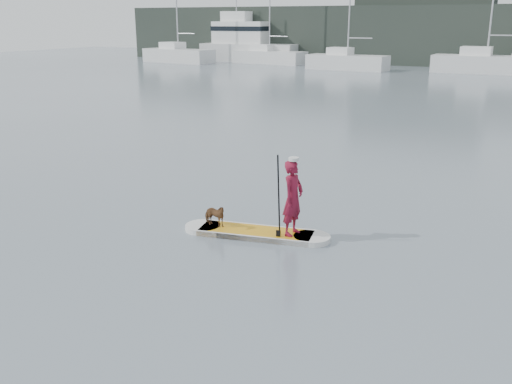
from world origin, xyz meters
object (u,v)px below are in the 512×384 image
at_px(paddleboard, 256,233).
at_px(sailboat_d, 485,62).
at_px(dog, 214,215).
at_px(sailboat_b, 269,56).
at_px(motor_yacht_b, 246,43).
at_px(sailboat_a, 178,54).
at_px(paddler, 293,198).
at_px(sailboat_c, 347,61).

xyz_separation_m(paddleboard, sailboat_d, (0.18, 44.81, 0.91)).
relative_size(dog, sailboat_d, 0.04).
bearing_deg(dog, sailboat_b, 30.57).
relative_size(dog, motor_yacht_b, 0.05).
xyz_separation_m(sailboat_a, sailboat_d, (31.94, 1.16, 0.10)).
bearing_deg(sailboat_b, paddler, -54.60).
distance_m(paddler, sailboat_b, 51.83).
relative_size(paddler, motor_yacht_b, 0.15).
relative_size(sailboat_b, sailboat_d, 0.91).
bearing_deg(paddler, sailboat_a, 43.03).
distance_m(paddleboard, motor_yacht_b, 54.97).
xyz_separation_m(sailboat_a, motor_yacht_b, (5.99, 4.87, 1.16)).
distance_m(sailboat_a, sailboat_d, 31.96).
relative_size(dog, sailboat_c, 0.06).
bearing_deg(sailboat_c, paddleboard, -69.95).
distance_m(sailboat_b, sailboat_c, 10.75).
height_order(sailboat_a, sailboat_c, sailboat_a).
distance_m(paddler, motor_yacht_b, 55.19).
bearing_deg(dog, sailboat_a, 41.49).
bearing_deg(paddleboard, dog, -180.00).
height_order(paddler, sailboat_d, sailboat_d).
xyz_separation_m(sailboat_c, motor_yacht_b, (-13.81, 5.69, 1.22)).
bearing_deg(sailboat_c, paddler, -68.90).
distance_m(paddleboard, dog, 1.02).
bearing_deg(motor_yacht_b, sailboat_a, -144.07).
bearing_deg(motor_yacht_b, paddleboard, -65.22).
distance_m(paddler, dog, 1.87).
distance_m(paddler, sailboat_a, 54.33).
relative_size(paddleboard, motor_yacht_b, 0.29).
bearing_deg(motor_yacht_b, sailboat_d, -11.32).
height_order(sailboat_b, sailboat_c, sailboat_b).
relative_size(dog, sailboat_b, 0.05).
bearing_deg(sailboat_b, dog, -56.52).
height_order(paddleboard, dog, dog).
bearing_deg(dog, paddleboard, -72.81).
height_order(dog, motor_yacht_b, motor_yacht_b).
distance_m(paddler, sailboat_c, 44.54).
bearing_deg(paddleboard, motor_yacht_b, 107.17).
bearing_deg(sailboat_b, motor_yacht_b, 163.55).
xyz_separation_m(paddler, motor_yacht_b, (-26.57, 48.36, 1.10)).
bearing_deg(sailboat_a, dog, -45.79).
height_order(paddler, dog, paddler).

